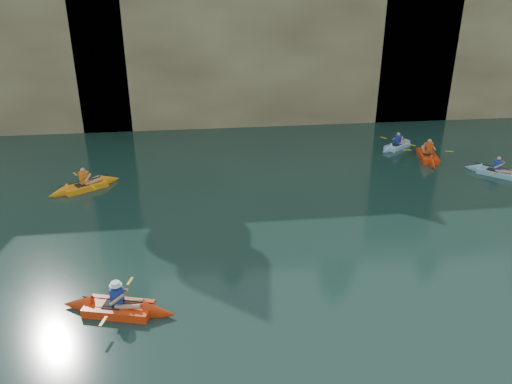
{
  "coord_description": "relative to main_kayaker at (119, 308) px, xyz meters",
  "views": [
    {
      "loc": [
        -3.03,
        -9.89,
        9.31
      ],
      "look_at": [
        -1.25,
        4.24,
        3.0
      ],
      "focal_mm": 35.0,
      "sensor_mm": 36.0,
      "label": 1
    }
  ],
  "objects": [
    {
      "name": "ground",
      "position": [
        5.57,
        -2.66,
        -0.18
      ],
      "size": [
        160.0,
        160.0,
        0.0
      ],
      "primitive_type": "plane",
      "color": "black",
      "rests_on": "ground"
    },
    {
      "name": "cliff",
      "position": [
        5.57,
        27.34,
        5.82
      ],
      "size": [
        70.0,
        16.0,
        12.0
      ],
      "primitive_type": "cube",
      "color": "tan",
      "rests_on": "ground"
    },
    {
      "name": "cliff_slab_center",
      "position": [
        7.57,
        19.94,
        5.52
      ],
      "size": [
        24.0,
        2.4,
        11.4
      ],
      "primitive_type": "cube",
      "color": "tan",
      "rests_on": "ground"
    },
    {
      "name": "sea_cave_center",
      "position": [
        1.57,
        19.29,
        1.42
      ],
      "size": [
        3.5,
        1.0,
        3.2
      ],
      "primitive_type": "cube",
      "color": "black",
      "rests_on": "ground"
    },
    {
      "name": "sea_cave_east",
      "position": [
        15.57,
        19.29,
        2.07
      ],
      "size": [
        5.0,
        1.0,
        4.5
      ],
      "primitive_type": "cube",
      "color": "black",
      "rests_on": "ground"
    },
    {
      "name": "main_kayaker",
      "position": [
        0.0,
        0.0,
        0.0
      ],
      "size": [
        3.63,
        2.33,
        1.32
      ],
      "rotation": [
        0.0,
        0.0,
        -0.27
      ],
      "color": "red",
      "rests_on": "ground"
    },
    {
      "name": "kayaker_orange",
      "position": [
        -2.71,
        9.62,
        -0.01
      ],
      "size": [
        3.33,
        2.54,
        1.32
      ],
      "rotation": [
        0.0,
        0.0,
        0.57
      ],
      "color": "orange",
      "rests_on": "ground"
    },
    {
      "name": "kayaker_ltblue_near",
      "position": [
        17.33,
        8.91,
        -0.03
      ],
      "size": [
        2.69,
        2.62,
        1.2
      ],
      "rotation": [
        0.0,
        0.0,
        -0.76
      ],
      "color": "#7EB0D4",
      "rests_on": "ground"
    },
    {
      "name": "kayaker_red_far",
      "position": [
        14.99,
        11.63,
        -0.01
      ],
      "size": [
        2.57,
        3.74,
        1.35
      ],
      "rotation": [
        0.0,
        0.0,
        1.34
      ],
      "color": "red",
      "rests_on": "ground"
    },
    {
      "name": "kayaker_ltblue_mid",
      "position": [
        14.02,
        13.53,
        -0.03
      ],
      "size": [
        2.84,
        2.35,
        1.15
      ],
      "rotation": [
        0.0,
        0.0,
        0.64
      ],
      "color": "#91C0F3",
      "rests_on": "ground"
    }
  ]
}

